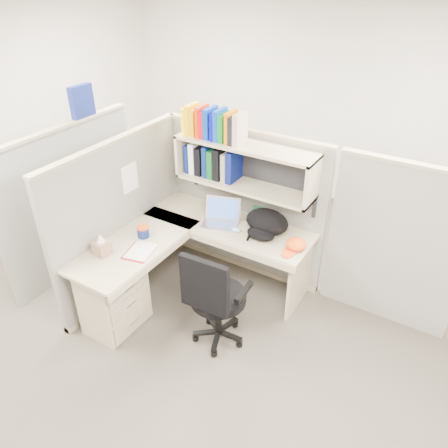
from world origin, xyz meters
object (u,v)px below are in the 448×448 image
Objects in this scene: desk at (145,279)px; backpack at (264,224)px; snack_canister at (143,231)px; task_chair at (216,312)px; laptop at (220,214)px.

desk is 1.25m from backpack.
task_chair is at bearing -11.79° from snack_canister.
laptop is 0.34× the size of task_chair.
desk is 14.75× the size of snack_canister.
laptop is 0.84× the size of backpack.
task_chair is at bearing -93.49° from backpack.
snack_canister reaches higher than desk.
task_chair reaches higher than desk.
desk is at bearing -131.69° from laptop.
laptop is at bearing 119.06° from task_chair.
backpack is 1.16m from snack_canister.
snack_canister is at bearing -150.58° from laptop.
backpack is at bearing 32.22° from snack_canister.
snack_canister is (-0.52, -0.57, -0.07)m from laptop.
laptop is at bearing 66.56° from desk.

